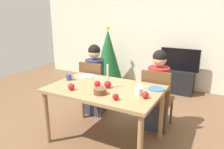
{
  "coord_description": "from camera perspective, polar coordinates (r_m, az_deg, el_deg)",
  "views": [
    {
      "loc": [
        1.29,
        -2.22,
        1.68
      ],
      "look_at": [
        0.0,
        0.2,
        0.87
      ],
      "focal_mm": 34.75,
      "sensor_mm": 36.0,
      "label": 1
    }
  ],
  "objects": [
    {
      "name": "fork_right",
      "position": [
        2.81,
        8.37,
        -2.93
      ],
      "size": [
        0.18,
        0.06,
        0.01
      ],
      "primitive_type": "cube",
      "rotation": [
        0.0,
        0.0,
        -0.25
      ],
      "color": "silver",
      "rests_on": "dining_table"
    },
    {
      "name": "apple_far_edge",
      "position": [
        2.35,
        0.97,
        -5.88
      ],
      "size": [
        0.07,
        0.07,
        0.07
      ],
      "primitive_type": "sphere",
      "color": "#B41617",
      "rests_on": "dining_table"
    },
    {
      "name": "chair_right",
      "position": [
        3.16,
        11.68,
        -5.62
      ],
      "size": [
        0.4,
        0.4,
        0.9
      ],
      "color": "brown",
      "rests_on": "ground"
    },
    {
      "name": "chair_left",
      "position": [
        3.57,
        -4.77,
        -2.71
      ],
      "size": [
        0.4,
        0.4,
        0.9
      ],
      "color": "brown",
      "rests_on": "ground"
    },
    {
      "name": "bowl_walnuts",
      "position": [
        2.51,
        -3.2,
        -4.43
      ],
      "size": [
        0.15,
        0.15,
        0.07
      ],
      "primitive_type": "cylinder",
      "color": "brown",
      "rests_on": "dining_table"
    },
    {
      "name": "ground_plane",
      "position": [
        3.06,
        -1.84,
        -16.77
      ],
      "size": [
        7.68,
        7.68,
        0.0
      ],
      "primitive_type": "plane",
      "color": "brown"
    },
    {
      "name": "christmas_tree",
      "position": [
        5.03,
        -1.07,
        5.29
      ],
      "size": [
        0.65,
        0.65,
        1.36
      ],
      "color": "brown",
      "rests_on": "ground"
    },
    {
      "name": "apple_near_candle",
      "position": [
        2.74,
        -3.86,
        -2.48
      ],
      "size": [
        0.08,
        0.08,
        0.08
      ],
      "primitive_type": "sphere",
      "color": "red",
      "rests_on": "dining_table"
    },
    {
      "name": "mug_left",
      "position": [
        3.07,
        -11.22,
        -0.66
      ],
      "size": [
        0.12,
        0.08,
        0.09
      ],
      "color": "#33477F",
      "rests_on": "dining_table"
    },
    {
      "name": "candle_centerpiece",
      "position": [
        2.7,
        -1.14,
        -2.23
      ],
      "size": [
        0.09,
        0.09,
        0.3
      ],
      "color": "red",
      "rests_on": "dining_table"
    },
    {
      "name": "apple_by_right_mug",
      "position": [
        2.42,
        8.75,
        -5.32
      ],
      "size": [
        0.08,
        0.08,
        0.08
      ],
      "primitive_type": "sphere",
      "color": "red",
      "rests_on": "dining_table"
    },
    {
      "name": "tv_stand",
      "position": [
        4.81,
        16.92,
        -1.71
      ],
      "size": [
        0.64,
        0.4,
        0.48
      ],
      "primitive_type": "cube",
      "color": "black",
      "rests_on": "ground"
    },
    {
      "name": "back_wall",
      "position": [
        5.0,
        13.31,
        11.65
      ],
      "size": [
        6.4,
        0.1,
        2.6
      ],
      "primitive_type": "cube",
      "color": "beige",
      "rests_on": "ground"
    },
    {
      "name": "apple_by_left_plate",
      "position": [
        2.68,
        -10.69,
        -3.15
      ],
      "size": [
        0.08,
        0.08,
        0.08
      ],
      "primitive_type": "sphere",
      "color": "red",
      "rests_on": "dining_table"
    },
    {
      "name": "plate_right",
      "position": [
        2.72,
        11.58,
        -3.7
      ],
      "size": [
        0.21,
        0.21,
        0.01
      ],
      "primitive_type": "cylinder",
      "color": "teal",
      "rests_on": "dining_table"
    },
    {
      "name": "fork_left",
      "position": [
        3.14,
        -3.68,
        -0.71
      ],
      "size": [
        0.18,
        0.02,
        0.01
      ],
      "primitive_type": "cube",
      "rotation": [
        0.0,
        0.0,
        -0.04
      ],
      "color": "silver",
      "rests_on": "dining_table"
    },
    {
      "name": "tv",
      "position": [
        4.69,
        17.4,
        3.76
      ],
      "size": [
        0.79,
        0.05,
        0.46
      ],
      "color": "black",
      "rests_on": "tv_stand"
    },
    {
      "name": "person_right_child",
      "position": [
        3.16,
        11.91,
        -4.45
      ],
      "size": [
        0.3,
        0.3,
        1.17
      ],
      "color": "#33384C",
      "rests_on": "ground"
    },
    {
      "name": "plate_left",
      "position": [
        3.21,
        -6.64,
        -0.39
      ],
      "size": [
        0.22,
        0.22,
        0.01
      ],
      "primitive_type": "cylinder",
      "color": "white",
      "rests_on": "dining_table"
    },
    {
      "name": "person_left_child",
      "position": [
        3.58,
        -4.51,
        -1.69
      ],
      "size": [
        0.3,
        0.3,
        1.17
      ],
      "color": "#33384C",
      "rests_on": "ground"
    },
    {
      "name": "dining_table",
      "position": [
        2.76,
        -1.96,
        -5.09
      ],
      "size": [
        1.4,
        0.9,
        0.75
      ],
      "color": "#99754C",
      "rests_on": "ground"
    },
    {
      "name": "mug_right",
      "position": [
        2.49,
        7.12,
        -4.42
      ],
      "size": [
        0.14,
        0.09,
        0.09
      ],
      "color": "silver",
      "rests_on": "dining_table"
    }
  ]
}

